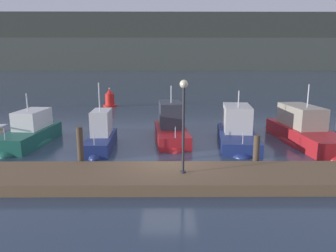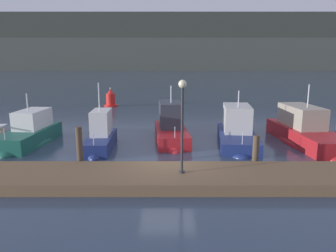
{
  "view_description": "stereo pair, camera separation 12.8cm",
  "coord_description": "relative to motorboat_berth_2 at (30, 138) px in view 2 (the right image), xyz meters",
  "views": [
    {
      "loc": [
        -0.11,
        -13.98,
        4.97
      ],
      "look_at": [
        0.0,
        3.86,
        1.2
      ],
      "focal_mm": 35.0,
      "sensor_mm": 36.0,
      "label": 1
    },
    {
      "loc": [
        0.02,
        -13.99,
        4.97
      ],
      "look_at": [
        0.0,
        3.86,
        1.2
      ],
      "focal_mm": 35.0,
      "sensor_mm": 36.0,
      "label": 2
    }
  ],
  "objects": [
    {
      "name": "motorboat_berth_5",
      "position": [
        12.11,
        0.18,
        0.1
      ],
      "size": [
        2.91,
        6.44,
        3.56
      ],
      "color": "navy",
      "rests_on": "ground"
    },
    {
      "name": "dock_lamppost",
      "position": [
        8.6,
        -6.12,
        2.61
      ],
      "size": [
        0.32,
        0.32,
        3.68
      ],
      "color": "#2D2D33",
      "rests_on": "dock"
    },
    {
      "name": "hillside_backdrop",
      "position": [
        8.62,
        116.68,
        9.69
      ],
      "size": [
        240.0,
        23.0,
        21.69
      ],
      "color": "#333833",
      "rests_on": "ground"
    },
    {
      "name": "dock",
      "position": [
        8.03,
        -6.06,
        -0.1
      ],
      "size": [
        30.54,
        2.8,
        0.45
      ],
      "primitive_type": "cube",
      "color": "brown",
      "rests_on": "ground"
    },
    {
      "name": "motorboat_berth_2",
      "position": [
        0.0,
        0.0,
        0.0
      ],
      "size": [
        2.48,
        5.79,
        3.61
      ],
      "color": "#195647",
      "rests_on": "ground"
    },
    {
      "name": "motorboat_berth_6",
      "position": [
        16.09,
        0.1,
        0.05
      ],
      "size": [
        2.98,
        7.64,
        4.11
      ],
      "color": "red",
      "rests_on": "ground"
    },
    {
      "name": "motorboat_berth_3",
      "position": [
        4.33,
        -0.94,
        0.03
      ],
      "size": [
        1.56,
        4.6,
        4.26
      ],
      "color": "navy",
      "rests_on": "ground"
    },
    {
      "name": "ground_plane",
      "position": [
        8.03,
        -4.53,
        -0.32
      ],
      "size": [
        400.0,
        400.0,
        0.0
      ],
      "primitive_type": "plane",
      "color": "#2D3D51"
    },
    {
      "name": "motorboat_berth_4",
      "position": [
        8.23,
        0.89,
        0.09
      ],
      "size": [
        2.37,
        5.85,
        3.91
      ],
      "color": "red",
      "rests_on": "ground"
    },
    {
      "name": "mooring_pile_2",
      "position": [
        11.98,
        -4.41,
        0.46
      ],
      "size": [
        0.28,
        0.28,
        1.56
      ],
      "primitive_type": "cylinder",
      "color": "#4C3D2D",
      "rests_on": "ground"
    },
    {
      "name": "channel_buoy",
      "position": [
        2.16,
        14.87,
        0.39
      ],
      "size": [
        1.37,
        1.37,
        1.93
      ],
      "color": "red",
      "rests_on": "ground"
    },
    {
      "name": "mooring_pile_1",
      "position": [
        4.09,
        -4.41,
        0.65
      ],
      "size": [
        0.28,
        0.28,
        1.95
      ],
      "primitive_type": "cylinder",
      "color": "#4C3D2D",
      "rests_on": "ground"
    }
  ]
}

